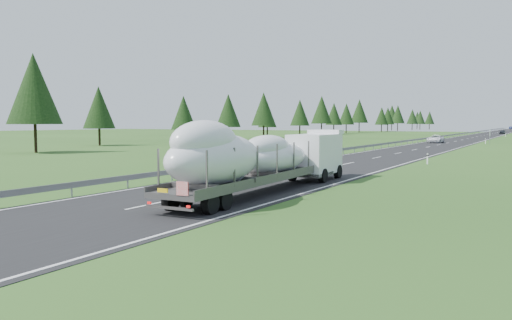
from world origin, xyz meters
The scene contains 10 objects.
ground centered at (0.00, 0.00, 0.00)m, with size 400.00×400.00×0.00m, color #294F1A.
road_surface centered at (0.00, 100.00, 0.01)m, with size 10.00×400.00×0.02m, color black.
guardrail centered at (-5.30, 99.94, 0.60)m, with size 0.10×400.00×0.76m.
marker_posts centered at (6.50, 155.00, 0.54)m, with size 0.13×350.08×1.00m.
highway_sign centered at (7.20, 80.00, 1.81)m, with size 0.08×0.90×2.60m.
tree_line_left centered at (-43.73, 124.54, 6.96)m, with size 14.46×312.66×12.61m.
boat_truck centered at (2.59, 5.88, 2.02)m, with size 3.11×17.96×3.95m.
distant_van centered at (-2.13, 80.61, 0.74)m, with size 2.45×5.30×1.47m, color white.
distant_car_dark centered at (3.41, 163.61, 0.67)m, with size 1.59×3.96×1.35m, color black.
distant_car_blue centered at (-1.36, 294.15, 0.77)m, with size 1.63×4.69×1.54m, color #171F41.
Camera 1 is at (15.86, -17.32, 3.85)m, focal length 35.00 mm.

